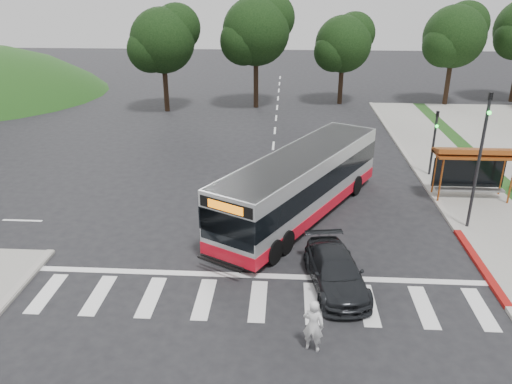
{
  "coord_description": "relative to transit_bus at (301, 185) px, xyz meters",
  "views": [
    {
      "loc": [
        0.87,
        -20.35,
        10.81
      ],
      "look_at": [
        -0.48,
        1.54,
        1.6
      ],
      "focal_mm": 35.0,
      "sensor_mm": 36.0,
      "label": 1
    }
  ],
  "objects": [
    {
      "name": "dark_sedan",
      "position": [
        1.2,
        -6.35,
        -0.95
      ],
      "size": [
        2.59,
        4.85,
        1.34
      ],
      "primitive_type": "imported",
      "rotation": [
        0.0,
        0.0,
        0.16
      ],
      "color": "black",
      "rests_on": "ground"
    },
    {
      "name": "traffic_signal_ne_tall",
      "position": [
        7.91,
        -1.0,
        2.26
      ],
      "size": [
        0.18,
        0.37,
        6.5
      ],
      "color": "black",
      "rests_on": "ground"
    },
    {
      "name": "sidewalk_east",
      "position": [
        9.31,
        5.51,
        -1.55
      ],
      "size": [
        4.0,
        40.0,
        0.12
      ],
      "primitive_type": "cube",
      "color": "gray",
      "rests_on": "ground"
    },
    {
      "name": "crosswalk_ladder",
      "position": [
        -1.69,
        -7.49,
        -1.61
      ],
      "size": [
        18.0,
        2.6,
        0.01
      ],
      "primitive_type": "cube",
      "color": "silver",
      "rests_on": "ground"
    },
    {
      "name": "transit_bus",
      "position": [
        0.0,
        0.0,
        0.0
      ],
      "size": [
        8.5,
        12.22,
        3.23
      ],
      "primitive_type": null,
      "rotation": [
        0.0,
        0.0,
        -0.51
      ],
      "color": "#ABADB0",
      "rests_on": "ground"
    },
    {
      "name": "traffic_signal_ne_short",
      "position": [
        7.91,
        6.0,
        0.86
      ],
      "size": [
        0.18,
        0.37,
        4.0
      ],
      "color": "black",
      "rests_on": "ground"
    },
    {
      "name": "ground",
      "position": [
        -1.69,
        -2.49,
        -1.61
      ],
      "size": [
        140.0,
        140.0,
        0.0
      ],
      "primitive_type": "plane",
      "color": "black",
      "rests_on": "ground"
    },
    {
      "name": "tree_north_a",
      "position": [
        -3.61,
        23.58,
        5.31
      ],
      "size": [
        6.6,
        6.15,
        10.17
      ],
      "color": "black",
      "rests_on": "ground"
    },
    {
      "name": "tree_north_c",
      "position": [
        -11.61,
        21.57,
        4.68
      ],
      "size": [
        6.16,
        5.74,
        9.3
      ],
      "color": "black",
      "rests_on": "ground"
    },
    {
      "name": "bus_shelter",
      "position": [
        9.11,
        2.61,
        0.74
      ],
      "size": [
        4.2,
        1.6,
        2.86
      ],
      "color": "#9B4919",
      "rests_on": "sidewalk_east"
    },
    {
      "name": "pedestrian",
      "position": [
        0.18,
        -9.99,
        -0.7
      ],
      "size": [
        0.77,
        0.62,
        1.82
      ],
      "primitive_type": "imported",
      "rotation": [
        0.0,
        0.0,
        2.82
      ],
      "color": "silver",
      "rests_on": "ground"
    },
    {
      "name": "curb_east",
      "position": [
        7.31,
        5.51,
        -1.54
      ],
      "size": [
        0.3,
        40.0,
        0.15
      ],
      "primitive_type": "cube",
      "color": "#9E9991",
      "rests_on": "ground"
    },
    {
      "name": "tree_north_b",
      "position": [
        4.38,
        25.57,
        4.05
      ],
      "size": [
        5.72,
        5.33,
        8.43
      ],
      "color": "black",
      "rests_on": "ground"
    },
    {
      "name": "curb_east_red",
      "position": [
        7.31,
        -4.49,
        -1.54
      ],
      "size": [
        0.32,
        6.0,
        0.15
      ],
      "primitive_type": "cube",
      "color": "maroon",
      "rests_on": "ground"
    },
    {
      "name": "tree_ne_a",
      "position": [
        14.39,
        25.57,
        4.78
      ],
      "size": [
        6.16,
        5.74,
        9.3
      ],
      "color": "black",
      "rests_on": "parking_lot"
    }
  ]
}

